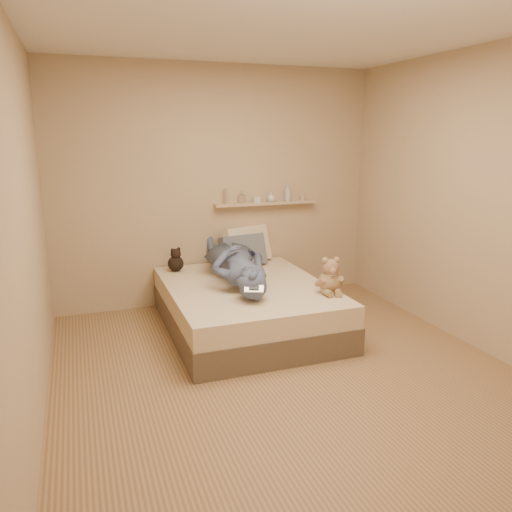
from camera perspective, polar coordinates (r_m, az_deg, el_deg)
name	(u,v)px	position (r m, az deg, el deg)	size (l,w,h in m)	color
room	(285,211)	(3.79, 3.36, 5.16)	(3.80, 3.80, 3.80)	#96734D
bed	(246,307)	(4.90, -1.12, -5.82)	(1.50, 1.90, 0.45)	brown
game_console	(254,289)	(4.22, -0.23, -3.78)	(0.18, 0.13, 0.06)	#B9BCC1
teddy_bear	(330,278)	(4.58, 8.47, -2.53)	(0.28, 0.28, 0.34)	#997E54
dark_plush	(176,261)	(5.33, -9.16, -0.58)	(0.17, 0.17, 0.26)	black
pillow_cream	(246,245)	(5.63, -1.12, 1.27)	(0.55, 0.16, 0.40)	beige
pillow_grey	(243,251)	(5.48, -1.50, 0.60)	(0.50, 0.14, 0.34)	slate
person	(235,262)	(4.94, -2.39, -0.66)	(0.57, 1.56, 0.37)	#4A5574
wall_shelf	(266,203)	(5.71, 1.14, 6.05)	(1.20, 0.12, 0.03)	tan
shelf_bottles	(269,196)	(5.71, 1.54, 6.90)	(0.98, 0.12, 0.20)	silver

